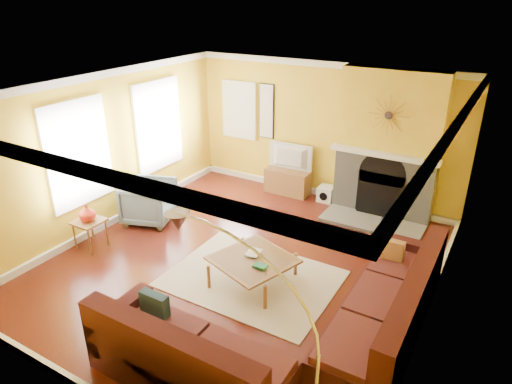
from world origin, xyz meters
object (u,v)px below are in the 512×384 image
Objects in this scene: side_table at (91,234)px; arc_lamp at (252,349)px; coffee_table at (253,270)px; sectional_sofa at (287,291)px; armchair at (150,202)px; media_console at (288,181)px.

arc_lamp is at bearing -22.54° from side_table.
coffee_table is 2.08× the size of side_table.
sectional_sofa is at bearing -32.01° from coffee_table.
armchair is 1.73× the size of side_table.
coffee_table is 0.46× the size of arc_lamp.
coffee_table is at bearing 10.12° from side_table.
coffee_table is 3.26m from media_console.
media_console reaches higher than side_table.
side_table is (-2.80, -0.50, 0.04)m from coffee_table.
coffee_table is 2.70m from armchair.
armchair is at bearing 80.54° from side_table.
arc_lamp reaches higher than coffee_table.
arc_lamp reaches higher than sectional_sofa.
coffee_table is at bearing -72.12° from media_console.
media_console is at bearing 63.43° from side_table.
side_table is (-1.80, -3.60, -0.01)m from media_console.
side_table is at bearing 180.00° from sectional_sofa.
coffee_table is at bearing 147.99° from sectional_sofa.
media_console is at bearing 116.57° from sectional_sofa.
side_table is (-0.20, -1.20, -0.14)m from armchair.
media_console is 1.89× the size of side_table.
armchair is (-1.60, -2.40, 0.13)m from media_console.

